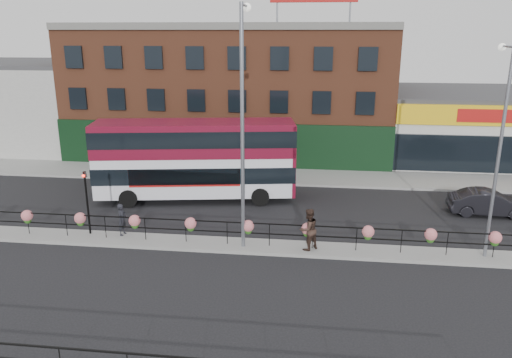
# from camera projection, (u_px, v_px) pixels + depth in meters

# --- Properties ---
(ground) EXTENTS (120.00, 120.00, 0.00)m
(ground) POSITION_uv_depth(u_px,v_px,m) (248.00, 248.00, 23.55)
(ground) COLOR black
(ground) RESTS_ON ground
(north_pavement) EXTENTS (60.00, 4.00, 0.15)m
(north_pavement) POSITION_uv_depth(u_px,v_px,m) (272.00, 176.00, 34.95)
(north_pavement) COLOR gray
(north_pavement) RESTS_ON ground
(median) EXTENTS (60.00, 1.60, 0.15)m
(median) POSITION_uv_depth(u_px,v_px,m) (248.00, 246.00, 23.53)
(median) COLOR gray
(median) RESTS_ON ground
(brick_building) EXTENTS (25.00, 12.21, 10.30)m
(brick_building) POSITION_uv_depth(u_px,v_px,m) (233.00, 90.00, 41.54)
(brick_building) COLOR brown
(brick_building) RESTS_ON ground
(supermarket) EXTENTS (15.00, 12.25, 5.30)m
(supermarket) POSITION_uv_depth(u_px,v_px,m) (480.00, 124.00, 39.84)
(supermarket) COLOR silver
(supermarket) RESTS_ON ground
(warehouse_west) EXTENTS (15.50, 12.00, 7.30)m
(warehouse_west) POSITION_uv_depth(u_px,v_px,m) (10.00, 103.00, 44.39)
(warehouse_west) COLOR #ADADA8
(warehouse_west) RESTS_ON ground
(median_railing) EXTENTS (30.04, 0.56, 1.23)m
(median_railing) POSITION_uv_depth(u_px,v_px,m) (248.00, 227.00, 23.26)
(median_railing) COLOR black
(median_railing) RESTS_ON median
(double_decker_bus) EXTENTS (12.05, 4.63, 4.76)m
(double_decker_bus) POSITION_uv_depth(u_px,v_px,m) (196.00, 152.00, 29.50)
(double_decker_bus) COLOR white
(double_decker_bus) RESTS_ON ground
(car) EXTENTS (1.78, 4.38, 1.41)m
(car) POSITION_uv_depth(u_px,v_px,m) (489.00, 203.00, 27.56)
(car) COLOR black
(car) RESTS_ON ground
(pedestrian_a) EXTENTS (0.68, 0.53, 1.60)m
(pedestrian_a) POSITION_uv_depth(u_px,v_px,m) (122.00, 219.00, 24.47)
(pedestrian_a) COLOR black
(pedestrian_a) RESTS_ON median
(pedestrian_b) EXTENTS (1.70, 1.69, 1.97)m
(pedestrian_b) POSITION_uv_depth(u_px,v_px,m) (308.00, 229.00, 22.75)
(pedestrian_b) COLOR #36251E
(pedestrian_b) RESTS_ON median
(lamp_column_west) EXTENTS (0.39, 1.91, 10.86)m
(lamp_column_west) POSITION_uv_depth(u_px,v_px,m) (243.00, 108.00, 21.80)
(lamp_column_west) COLOR gray
(lamp_column_west) RESTS_ON median
(lamp_column_east) EXTENTS (0.33, 1.61, 9.19)m
(lamp_column_east) POSITION_uv_depth(u_px,v_px,m) (500.00, 136.00, 21.01)
(lamp_column_east) COLOR gray
(lamp_column_east) RESTS_ON median
(traffic_light_median) EXTENTS (0.15, 0.28, 3.65)m
(traffic_light_median) POSITION_uv_depth(u_px,v_px,m) (86.00, 189.00, 24.17)
(traffic_light_median) COLOR black
(traffic_light_median) RESTS_ON median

